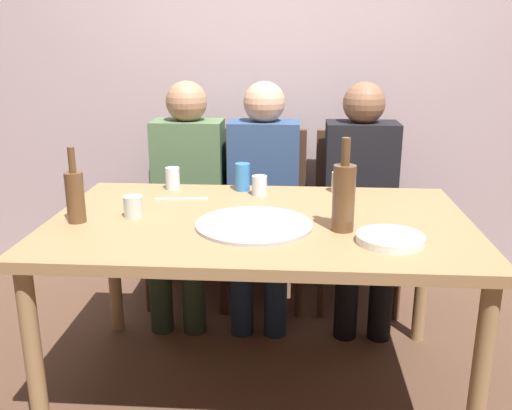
% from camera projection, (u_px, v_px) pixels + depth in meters
% --- Properties ---
extents(ground_plane, '(8.00, 8.00, 0.00)m').
position_uv_depth(ground_plane, '(259.00, 385.00, 2.33)').
color(ground_plane, '#513828').
extents(back_wall, '(6.00, 0.10, 2.60)m').
position_uv_depth(back_wall, '(273.00, 52.00, 3.06)').
color(back_wall, '#B29EA3').
rests_on(back_wall, ground_plane).
extents(dining_table, '(1.57, 0.97, 0.72)m').
position_uv_depth(dining_table, '(260.00, 236.00, 2.14)').
color(dining_table, '#99754C').
rests_on(dining_table, ground_plane).
extents(pizza_tray, '(0.42, 0.42, 0.01)m').
position_uv_depth(pizza_tray, '(254.00, 225.00, 2.03)').
color(pizza_tray, '#ADADB2').
rests_on(pizza_tray, dining_table).
extents(wine_bottle, '(0.07, 0.07, 0.28)m').
position_uv_depth(wine_bottle, '(75.00, 195.00, 2.05)').
color(wine_bottle, brown).
rests_on(wine_bottle, dining_table).
extents(beer_bottle, '(0.08, 0.08, 0.33)m').
position_uv_depth(beer_bottle, '(344.00, 196.00, 1.96)').
color(beer_bottle, brown).
rests_on(beer_bottle, dining_table).
extents(tumbler_near, '(0.06, 0.06, 0.10)m').
position_uv_depth(tumbler_near, '(173.00, 178.00, 2.51)').
color(tumbler_near, silver).
rests_on(tumbler_near, dining_table).
extents(tumbler_far, '(0.07, 0.07, 0.08)m').
position_uv_depth(tumbler_far, '(133.00, 207.00, 2.13)').
color(tumbler_far, '#B7C6BC').
rests_on(tumbler_far, dining_table).
extents(wine_glass, '(0.07, 0.07, 0.09)m').
position_uv_depth(wine_glass, '(339.00, 182.00, 2.47)').
color(wine_glass, beige).
rests_on(wine_glass, dining_table).
extents(short_glass, '(0.07, 0.07, 0.09)m').
position_uv_depth(short_glass, '(259.00, 185.00, 2.42)').
color(short_glass, silver).
rests_on(short_glass, dining_table).
extents(soda_can, '(0.07, 0.07, 0.12)m').
position_uv_depth(soda_can, '(243.00, 177.00, 2.49)').
color(soda_can, '#337AC1').
rests_on(soda_can, dining_table).
extents(plate_stack, '(0.23, 0.23, 0.03)m').
position_uv_depth(plate_stack, '(390.00, 239.00, 1.87)').
color(plate_stack, white).
rests_on(plate_stack, dining_table).
extents(table_knife, '(0.22, 0.05, 0.01)m').
position_uv_depth(table_knife, '(182.00, 199.00, 2.36)').
color(table_knife, '#B7B7BC').
rests_on(table_knife, dining_table).
extents(chair_left, '(0.44, 0.44, 0.90)m').
position_uv_depth(chair_left, '(192.00, 203.00, 3.05)').
color(chair_left, '#472D1E').
rests_on(chair_left, ground_plane).
extents(chair_middle, '(0.44, 0.44, 0.90)m').
position_uv_depth(chair_middle, '(264.00, 204.00, 3.03)').
color(chair_middle, '#472D1E').
rests_on(chair_middle, ground_plane).
extents(chair_right, '(0.44, 0.44, 0.90)m').
position_uv_depth(chair_right, '(357.00, 206.00, 2.99)').
color(chair_right, '#472D1E').
rests_on(chair_right, ground_plane).
extents(guest_in_sweater, '(0.36, 0.56, 1.17)m').
position_uv_depth(guest_in_sweater, '(186.00, 187.00, 2.87)').
color(guest_in_sweater, '#4C6B47').
rests_on(guest_in_sweater, ground_plane).
extents(guest_in_beanie, '(0.36, 0.56, 1.17)m').
position_uv_depth(guest_in_beanie, '(263.00, 189.00, 2.84)').
color(guest_in_beanie, navy).
rests_on(guest_in_beanie, ground_plane).
extents(guest_by_wall, '(0.36, 0.56, 1.17)m').
position_uv_depth(guest_by_wall, '(361.00, 191.00, 2.81)').
color(guest_by_wall, black).
rests_on(guest_by_wall, ground_plane).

